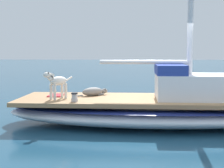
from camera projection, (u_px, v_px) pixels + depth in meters
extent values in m
plane|color=navy|center=(152.00, 124.00, 8.35)|extent=(120.00, 120.00, 0.00)
ellipsoid|color=white|center=(152.00, 113.00, 8.32)|extent=(2.71, 7.27, 0.56)
ellipsoid|color=navy|center=(152.00, 106.00, 8.30)|extent=(2.72, 7.31, 0.08)
cube|color=#A37A51|center=(152.00, 100.00, 8.29)|extent=(2.24, 6.68, 0.10)
cylinder|color=silver|center=(144.00, 62.00, 8.18)|extent=(0.10, 2.20, 0.10)
cube|color=silver|center=(201.00, 87.00, 8.17)|extent=(1.46, 2.24, 0.60)
cube|color=navy|center=(170.00, 69.00, 8.16)|extent=(1.35, 0.74, 0.24)
ellipsoid|color=silver|center=(58.00, 81.00, 8.09)|extent=(0.55, 0.48, 0.22)
cylinder|color=silver|center=(55.00, 92.00, 7.94)|extent=(0.07, 0.07, 0.38)
cylinder|color=silver|center=(51.00, 92.00, 8.02)|extent=(0.07, 0.07, 0.38)
cylinder|color=silver|center=(66.00, 91.00, 8.22)|extent=(0.07, 0.07, 0.38)
cylinder|color=silver|center=(62.00, 90.00, 8.30)|extent=(0.07, 0.07, 0.38)
cylinder|color=silver|center=(51.00, 77.00, 7.90)|extent=(0.22, 0.20, 0.19)
ellipsoid|color=silver|center=(47.00, 75.00, 7.80)|extent=(0.25, 0.23, 0.13)
cone|color=#504E4A|center=(48.00, 72.00, 7.77)|extent=(0.05, 0.05, 0.06)
cone|color=#504E4A|center=(46.00, 72.00, 7.82)|extent=(0.05, 0.05, 0.06)
torus|color=black|center=(51.00, 77.00, 7.90)|extent=(0.17, 0.18, 0.10)
cylinder|color=silver|center=(69.00, 79.00, 8.37)|extent=(0.21, 0.16, 0.12)
ellipsoid|color=gray|center=(92.00, 92.00, 8.72)|extent=(0.57, 0.63, 0.22)
ellipsoid|color=gray|center=(104.00, 91.00, 8.93)|extent=(0.22, 0.24, 0.13)
cone|color=#2A2929|center=(103.00, 89.00, 8.96)|extent=(0.05, 0.05, 0.05)
cone|color=#2A2929|center=(105.00, 89.00, 8.89)|extent=(0.05, 0.05, 0.05)
cylinder|color=gray|center=(98.00, 94.00, 8.89)|extent=(0.15, 0.18, 0.06)
cylinder|color=gray|center=(100.00, 94.00, 8.80)|extent=(0.15, 0.18, 0.06)
cylinder|color=gray|center=(80.00, 96.00, 8.50)|extent=(0.14, 0.17, 0.04)
cylinder|color=#B7B7BC|center=(74.00, 100.00, 7.70)|extent=(0.16, 0.16, 0.08)
cylinder|color=#B7B7BC|center=(74.00, 96.00, 7.69)|extent=(0.13, 0.13, 0.10)
cylinder|color=black|center=(74.00, 93.00, 7.68)|extent=(0.15, 0.15, 0.03)
cube|color=#C6333D|center=(56.00, 95.00, 8.71)|extent=(0.57, 0.38, 0.03)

